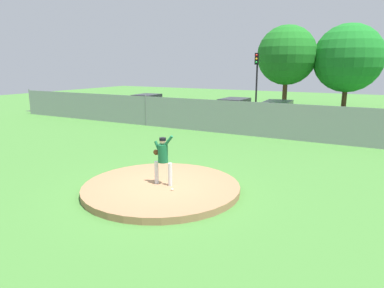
# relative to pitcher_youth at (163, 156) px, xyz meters

# --- Properties ---
(ground_plane) EXTENTS (80.00, 80.00, 0.00)m
(ground_plane) POSITION_rel_pitcher_youth_xyz_m (-0.04, 5.95, -1.16)
(ground_plane) COLOR #427A33
(asphalt_strip) EXTENTS (44.00, 7.00, 0.01)m
(asphalt_strip) POSITION_rel_pitcher_youth_xyz_m (-0.04, 14.45, -1.16)
(asphalt_strip) COLOR #2B2B2D
(asphalt_strip) RESTS_ON ground_plane
(pitchers_mound) EXTENTS (5.08, 5.08, 0.21)m
(pitchers_mound) POSITION_rel_pitcher_youth_xyz_m (-0.04, -0.05, -1.06)
(pitchers_mound) COLOR #99704C
(pitchers_mound) RESTS_ON ground_plane
(pitcher_youth) EXTENTS (0.78, 0.32, 1.66)m
(pitcher_youth) POSITION_rel_pitcher_youth_xyz_m (0.00, 0.00, 0.00)
(pitcher_youth) COLOR silver
(pitcher_youth) RESTS_ON pitchers_mound
(baseball) EXTENTS (0.07, 0.07, 0.07)m
(baseball) POSITION_rel_pitcher_youth_xyz_m (0.55, -0.34, -0.92)
(baseball) COLOR white
(baseball) RESTS_ON pitchers_mound
(chainlink_fence) EXTENTS (39.73, 0.07, 2.08)m
(chainlink_fence) POSITION_rel_pitcher_youth_xyz_m (-0.04, 9.95, -0.17)
(chainlink_fence) COLOR gray
(chainlink_fence) RESTS_ON ground_plane
(parked_car_red) EXTENTS (2.13, 4.21, 1.67)m
(parked_car_red) POSITION_rel_pitcher_youth_xyz_m (-11.13, 14.41, -0.36)
(parked_car_red) COLOR #A81919
(parked_car_red) RESTS_ON ground_plane
(parked_car_burgundy) EXTENTS (1.86, 4.40, 1.70)m
(parked_car_burgundy) POSITION_rel_pitcher_youth_xyz_m (-3.32, 14.16, -0.35)
(parked_car_burgundy) COLOR maroon
(parked_car_burgundy) RESTS_ON ground_plane
(parked_car_champagne) EXTENTS (2.18, 4.92, 1.63)m
(parked_car_champagne) POSITION_rel_pitcher_youth_xyz_m (-0.31, 14.48, -0.38)
(parked_car_champagne) COLOR tan
(parked_car_champagne) RESTS_ON ground_plane
(traffic_light_near) EXTENTS (0.28, 0.46, 4.95)m
(traffic_light_near) POSITION_rel_pitcher_youth_xyz_m (-3.23, 18.51, 2.21)
(traffic_light_near) COLOR black
(traffic_light_near) RESTS_ON ground_plane
(tree_bushy_near) EXTENTS (5.30, 5.30, 7.53)m
(tree_bushy_near) POSITION_rel_pitcher_youth_xyz_m (-2.13, 23.46, 3.70)
(tree_bushy_near) COLOR #4C331E
(tree_bushy_near) RESTS_ON ground_plane
(tree_broad_left) EXTENTS (5.86, 5.86, 7.53)m
(tree_broad_left) POSITION_rel_pitcher_youth_xyz_m (2.85, 24.69, 3.43)
(tree_broad_left) COLOR #4C331E
(tree_broad_left) RESTS_ON ground_plane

